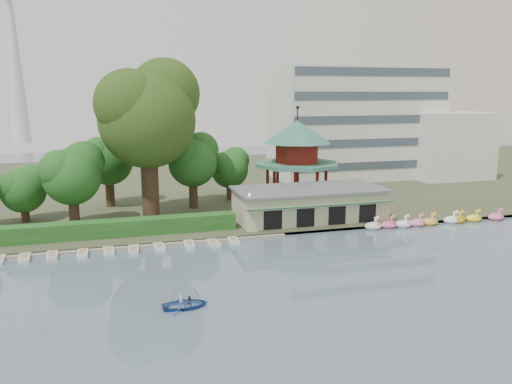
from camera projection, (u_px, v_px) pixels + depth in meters
name	position (u px, v px, depth m)	size (l,w,h in m)	color
ground_plane	(293.00, 299.00, 39.29)	(220.00, 220.00, 0.00)	slate
shore	(194.00, 183.00, 88.35)	(220.00, 70.00, 0.40)	#424930
embankment	(240.00, 237.00, 55.60)	(220.00, 0.60, 0.30)	gray
dock	(130.00, 246.00, 52.34)	(34.00, 1.60, 0.24)	gray
boathouse	(309.00, 203.00, 62.22)	(18.60, 9.39, 3.90)	#C0BB93
pavilion	(297.00, 153.00, 71.21)	(12.40, 12.40, 13.50)	#C0BB93
office_building	(370.00, 127.00, 92.29)	(38.00, 18.00, 20.00)	silver
broadcast_tower	(12.00, 33.00, 153.72)	(8.00, 8.00, 96.00)	silver
hedge	(100.00, 229.00, 54.43)	(30.00, 2.00, 1.80)	#235B1F
lamp_post	(249.00, 205.00, 56.97)	(0.36, 0.36, 4.28)	black
big_tree	(148.00, 112.00, 60.90)	(13.03, 12.15, 19.85)	#3A281C
small_trees	(112.00, 168.00, 64.06)	(39.06, 16.83, 10.52)	#3A281C
swan_boats	(433.00, 221.00, 61.25)	(19.39, 2.07, 1.92)	silver
moored_rowboats	(109.00, 251.00, 50.48)	(27.18, 2.72, 0.36)	silver
rowboat_with_passengers	(185.00, 301.00, 37.52)	(4.93, 3.56, 2.01)	#305BA4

